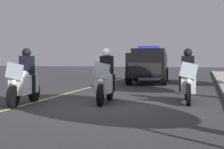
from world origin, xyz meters
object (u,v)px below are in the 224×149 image
Objects in this scene: police_motorcycle_lead_left at (24,82)px; police_motorcycle_lead_right at (106,81)px; police_motorcycle_trailing at (188,81)px; police_suv at (149,64)px.

police_motorcycle_lead_right is (-1.08, 2.24, 0.00)m from police_motorcycle_lead_left.
police_motorcycle_lead_left is 1.00× the size of police_motorcycle_lead_right.
police_suv is (-8.07, -2.47, 0.37)m from police_motorcycle_trailing.
police_suv is (-9.84, 2.28, 0.37)m from police_motorcycle_lead_left.
police_suv is (-8.76, 0.04, 0.37)m from police_motorcycle_lead_right.
police_suv reaches higher than police_motorcycle_lead_left.
police_motorcycle_trailing is at bearing 105.53° from police_motorcycle_lead_right.
police_motorcycle_lead_right is at bearing -74.47° from police_motorcycle_trailing.
police_motorcycle_lead_left is 10.11m from police_suv.
police_motorcycle_trailing is (-1.77, 4.75, 0.00)m from police_motorcycle_lead_left.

